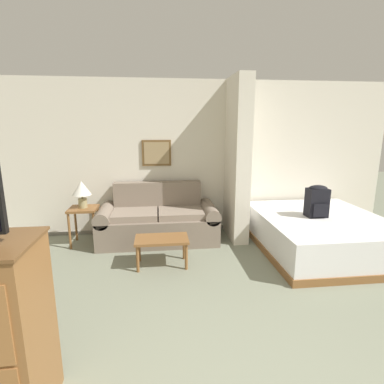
# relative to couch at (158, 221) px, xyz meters

# --- Properties ---
(wall_back) EXTENTS (7.17, 0.16, 2.60)m
(wall_back) POSITION_rel_couch_xyz_m (0.55, 0.48, 0.97)
(wall_back) COLOR silver
(wall_back) RESTS_ON ground_plane
(wall_partition_pillar) EXTENTS (0.24, 0.81, 2.60)m
(wall_partition_pillar) POSITION_rel_couch_xyz_m (1.29, 0.01, 0.97)
(wall_partition_pillar) COLOR silver
(wall_partition_pillar) RESTS_ON ground_plane
(couch) EXTENTS (1.91, 0.84, 0.92)m
(couch) POSITION_rel_couch_xyz_m (0.00, 0.00, 0.00)
(couch) COLOR gray
(couch) RESTS_ON ground_plane
(coffee_table) EXTENTS (0.71, 0.40, 0.39)m
(coffee_table) POSITION_rel_couch_xyz_m (0.04, -0.94, 0.01)
(coffee_table) COLOR brown
(coffee_table) RESTS_ON ground_plane
(side_table) EXTENTS (0.42, 0.42, 0.60)m
(side_table) POSITION_rel_couch_xyz_m (-1.16, -0.05, 0.16)
(side_table) COLOR brown
(side_table) RESTS_ON ground_plane
(table_lamp) EXTENTS (0.29, 0.29, 0.42)m
(table_lamp) POSITION_rel_couch_xyz_m (-1.16, -0.05, 0.55)
(table_lamp) COLOR tan
(table_lamp) RESTS_ON side_table
(bed) EXTENTS (1.80, 2.08, 0.53)m
(bed) POSITION_rel_couch_xyz_m (2.43, -0.66, -0.06)
(bed) COLOR brown
(bed) RESTS_ON ground_plane
(backpack) EXTENTS (0.29, 0.24, 0.47)m
(backpack) POSITION_rel_couch_xyz_m (2.33, -0.68, 0.44)
(backpack) COLOR black
(backpack) RESTS_ON bed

